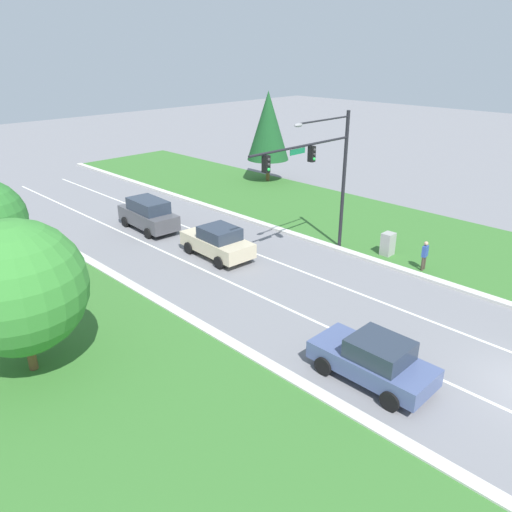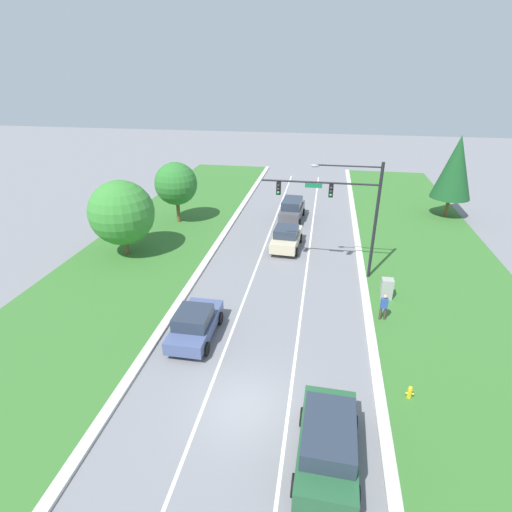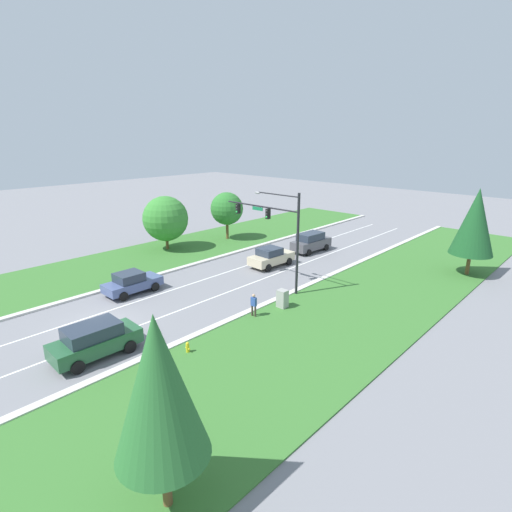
# 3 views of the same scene
# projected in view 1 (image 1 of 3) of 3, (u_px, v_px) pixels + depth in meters

# --- Properties ---
(curb_strip_left) EXTENTS (0.50, 90.00, 0.15)m
(curb_strip_left) POSITION_uv_depth(u_px,v_px,m) (466.00, 479.00, 13.71)
(curb_strip_left) COLOR beige
(curb_strip_left) RESTS_ON ground_plane
(traffic_signal_mast) EXTENTS (7.56, 0.41, 7.91)m
(traffic_signal_mast) POSITION_uv_depth(u_px,v_px,m) (321.00, 165.00, 26.32)
(traffic_signal_mast) COLOR black
(traffic_signal_mast) RESTS_ON ground_plane
(champagne_sedan) EXTENTS (2.34, 4.66, 1.82)m
(champagne_sedan) POSITION_uv_depth(u_px,v_px,m) (218.00, 242.00, 28.07)
(champagne_sedan) COLOR beige
(champagne_sedan) RESTS_ON ground_plane
(slate_blue_sedan) EXTENTS (2.15, 4.43, 1.72)m
(slate_blue_sedan) POSITION_uv_depth(u_px,v_px,m) (374.00, 360.00, 17.59)
(slate_blue_sedan) COLOR #475684
(slate_blue_sedan) RESTS_ON ground_plane
(graphite_suv) EXTENTS (2.25, 4.87, 2.04)m
(graphite_suv) POSITION_uv_depth(u_px,v_px,m) (148.00, 214.00, 32.26)
(graphite_suv) COLOR #4C4C51
(graphite_suv) RESTS_ON ground_plane
(utility_cabinet) EXTENTS (0.70, 0.60, 1.38)m
(utility_cabinet) POSITION_uv_depth(u_px,v_px,m) (388.00, 245.00, 28.27)
(utility_cabinet) COLOR #9E9E99
(utility_cabinet) RESTS_ON ground_plane
(pedestrian) EXTENTS (0.40, 0.26, 1.69)m
(pedestrian) POSITION_uv_depth(u_px,v_px,m) (425.00, 255.00, 26.24)
(pedestrian) COLOR #42382D
(pedestrian) RESTS_ON ground_plane
(conifer_far_right_tree) EXTENTS (3.58, 3.58, 7.69)m
(conifer_far_right_tree) POSITION_uv_depth(u_px,v_px,m) (268.00, 126.00, 42.41)
(conifer_far_right_tree) COLOR brown
(conifer_far_right_tree) RESTS_ON ground_plane
(oak_far_left_tree) EXTENTS (4.79, 4.79, 5.82)m
(oak_far_left_tree) POSITION_uv_depth(u_px,v_px,m) (17.00, 288.00, 17.13)
(oak_far_left_tree) COLOR brown
(oak_far_left_tree) RESTS_ON ground_plane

